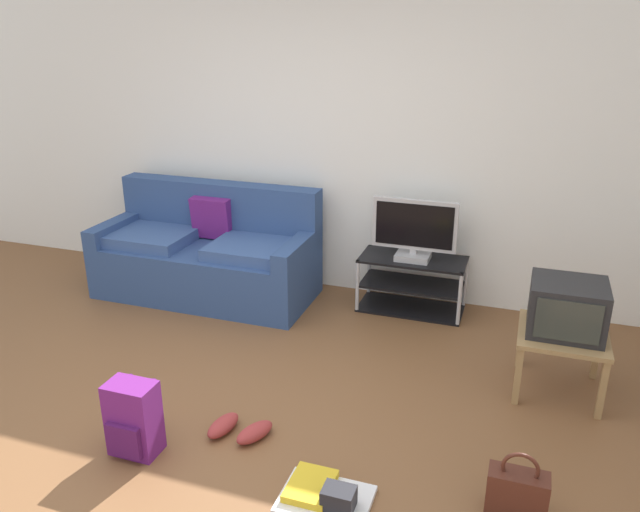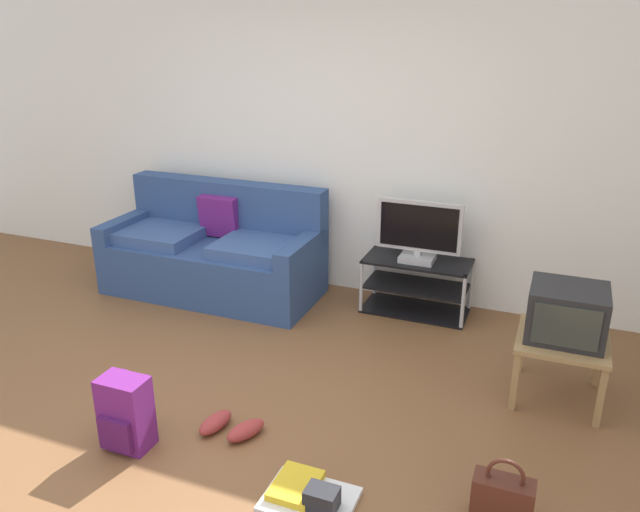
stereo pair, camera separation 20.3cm
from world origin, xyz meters
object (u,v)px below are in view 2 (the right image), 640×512
Objects in this scene: handbag at (502,499)px; floor_tray at (309,496)px; couch at (215,253)px; tv_stand at (416,286)px; crt_tv at (567,313)px; backpack at (126,413)px; side_table at (562,347)px; sneakers_pair at (231,426)px; flat_tv at (419,232)px.

floor_tray is at bearing -165.39° from handbag.
tv_stand is at bearing 7.45° from couch.
crt_tv is (1.14, -0.90, 0.36)m from tv_stand.
tv_stand is at bearing 52.37° from backpack.
sneakers_pair is at bearing -147.59° from side_table.
backpack reaches higher than floor_tray.
handbag is at bearing -4.20° from sneakers_pair.
crt_tv is 1.01× the size of floor_tray.
flat_tv is at bearing 90.79° from floor_tray.
handbag is (0.94, -2.12, -0.58)m from flat_tv.
side_table is 1.41× the size of sneakers_pair.
floor_tray is (0.03, -2.38, -0.19)m from tv_stand.
crt_tv is at bearing -12.88° from couch.
flat_tv is 2.19m from sneakers_pair.
backpack is (-2.24, -1.43, -0.15)m from side_table.
tv_stand is at bearing 90.79° from floor_tray.
tv_stand is at bearing 113.79° from handbag.
crt_tv is 1.34m from handbag.
crt_tv is at bearing 53.18° from floor_tray.
side_table is at bearing -90.00° from crt_tv.
crt_tv is at bearing 32.78° from sneakers_pair.
couch reaches higher than floor_tray.
side_table is at bearing -38.62° from tv_stand.
tv_stand is 1.49m from crt_tv.
crt_tv is 1.28× the size of handbag.
side_table is 1.86m from floor_tray.
couch is 3.43× the size of side_table.
handbag is 1.56m from sneakers_pair.
backpack is at bearing -147.46° from side_table.
handbag is 0.94m from floor_tray.
tv_stand is 0.48m from flat_tv.
backpack is at bearing -147.17° from crt_tv.
sneakers_pair is (-1.75, -1.11, -0.32)m from side_table.
couch is 2.18× the size of tv_stand.
handbag reaches higher than sneakers_pair.
tv_stand is at bearing 90.00° from flat_tv.
tv_stand reaches higher than side_table.
floor_tray is (0.64, -0.35, -0.00)m from sneakers_pair.
side_table is 1.53× the size of handbag.
backpack is 0.95× the size of floor_tray.
floor_tray is at bearing -89.21° from tv_stand.
floor_tray is (-1.11, -1.46, -0.32)m from side_table.
couch is at bearing 122.72° from sneakers_pair.
handbag is (2.04, 0.20, -0.08)m from backpack.
tv_stand is 2.58m from backpack.
couch is 4.84× the size of sneakers_pair.
flat_tv reaches higher than backpack.
handbag is 0.78× the size of floor_tray.
flat_tv reaches higher than tv_stand.
backpack is at bearing 178.09° from floor_tray.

